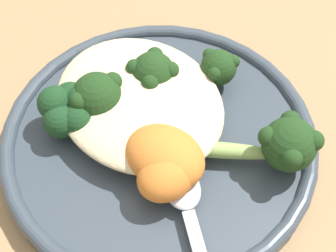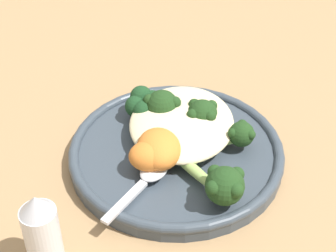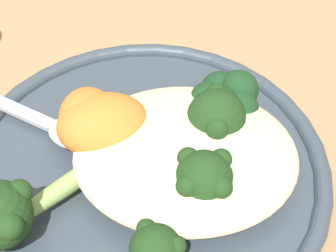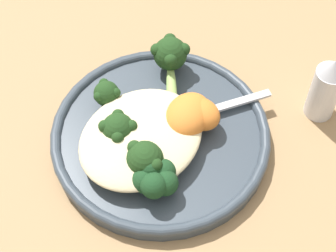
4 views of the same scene
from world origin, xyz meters
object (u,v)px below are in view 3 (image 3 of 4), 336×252
object	(u,v)px
quinoa_mound	(185,155)
spoon	(60,128)
sweet_potato_chunk_1	(88,117)
kale_tuft	(225,99)
plate	(146,172)
sweet_potato_chunk_0	(103,124)
broccoli_stalk_0	(12,207)
broccoli_stalk_3	(202,122)
broccoli_stalk_1	(149,218)
broccoli_stalk_2	(194,174)

from	to	relation	value
quinoa_mound	spoon	distance (m)	0.09
spoon	sweet_potato_chunk_1	bearing A→B (deg)	-154.10
sweet_potato_chunk_1	kale_tuft	xyz separation A→B (m)	(-0.09, -0.02, -0.00)
kale_tuft	plate	bearing A→B (deg)	40.64
plate	sweet_potato_chunk_0	world-z (taller)	sweet_potato_chunk_0
plate	sweet_potato_chunk_0	size ratio (longest dim) A/B	4.07
sweet_potato_chunk_1	quinoa_mound	bearing A→B (deg)	158.58
quinoa_mound	broccoli_stalk_0	distance (m)	0.11
broccoli_stalk_3	sweet_potato_chunk_0	xyz separation A→B (m)	(0.06, 0.01, -0.00)
broccoli_stalk_1	broccoli_stalk_2	world-z (taller)	broccoli_stalk_2
quinoa_mound	sweet_potato_chunk_0	world-z (taller)	sweet_potato_chunk_0
broccoli_stalk_2	sweet_potato_chunk_1	xyz separation A→B (m)	(0.07, -0.04, -0.00)
quinoa_mound	broccoli_stalk_3	distance (m)	0.03
broccoli_stalk_0	quinoa_mound	bearing A→B (deg)	160.97
plate	broccoli_stalk_1	distance (m)	0.06
broccoli_stalk_1	broccoli_stalk_3	size ratio (longest dim) A/B	1.22
broccoli_stalk_1	sweet_potato_chunk_1	xyz separation A→B (m)	(0.05, -0.07, 0.00)
broccoli_stalk_1	sweet_potato_chunk_1	distance (m)	0.09
plate	quinoa_mound	bearing A→B (deg)	173.79
broccoli_stalk_2	broccoli_stalk_3	xyz separation A→B (m)	(-0.00, -0.04, 0.00)
broccoli_stalk_1	broccoli_stalk_3	world-z (taller)	broccoli_stalk_3
quinoa_mound	broccoli_stalk_1	xyz separation A→B (m)	(0.02, 0.05, -0.00)
plate	sweet_potato_chunk_1	xyz separation A→B (m)	(0.04, -0.02, 0.03)
broccoli_stalk_2	kale_tuft	size ratio (longest dim) A/B	1.61
broccoli_stalk_0	broccoli_stalk_2	xyz separation A→B (m)	(-0.10, -0.03, -0.00)
broccoli_stalk_0	sweet_potato_chunk_1	xyz separation A→B (m)	(-0.03, -0.07, -0.00)
spoon	broccoli_stalk_2	bearing A→B (deg)	-179.17
spoon	broccoli_stalk_0	bearing A→B (deg)	107.24
broccoli_stalk_2	broccoli_stalk_0	bearing A→B (deg)	-123.68
broccoli_stalk_2	spoon	world-z (taller)	broccoli_stalk_2
broccoli_stalk_0	kale_tuft	xyz separation A→B (m)	(-0.12, -0.10, -0.00)
broccoli_stalk_0	spoon	world-z (taller)	broccoli_stalk_0
sweet_potato_chunk_1	sweet_potato_chunk_0	bearing A→B (deg)	148.29
broccoli_stalk_2	broccoli_stalk_3	bearing A→B (deg)	123.39
broccoli_stalk_3	quinoa_mound	bearing A→B (deg)	-123.35
broccoli_stalk_2	sweet_potato_chunk_1	world-z (taller)	broccoli_stalk_2
plate	broccoli_stalk_2	world-z (taller)	broccoli_stalk_2
broccoli_stalk_3	sweet_potato_chunk_0	distance (m)	0.06
quinoa_mound	spoon	xyz separation A→B (m)	(0.09, -0.03, -0.01)
broccoli_stalk_0	broccoli_stalk_1	bearing A→B (deg)	135.20
quinoa_mound	sweet_potato_chunk_1	xyz separation A→B (m)	(0.07, -0.03, 0.00)
plate	quinoa_mound	distance (m)	0.03
broccoli_stalk_1	kale_tuft	world-z (taller)	kale_tuft
plate	sweet_potato_chunk_1	world-z (taller)	sweet_potato_chunk_1
kale_tuft	broccoli_stalk_3	bearing A→B (deg)	55.91
broccoli_stalk_0	kale_tuft	bearing A→B (deg)	172.30
quinoa_mound	kale_tuft	xyz separation A→B (m)	(-0.03, -0.05, 0.00)
quinoa_mound	sweet_potato_chunk_1	distance (m)	0.07
plate	kale_tuft	xyz separation A→B (m)	(-0.05, -0.04, 0.03)
broccoli_stalk_1	kale_tuft	distance (m)	0.10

